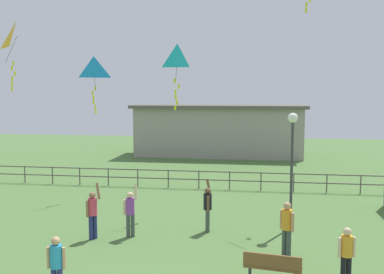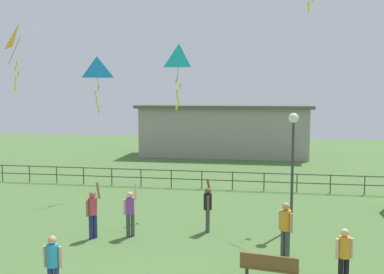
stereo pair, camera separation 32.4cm
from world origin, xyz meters
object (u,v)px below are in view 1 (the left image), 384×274
object	(u,v)px
lamppost	(292,145)
person_0	(56,263)
person_4	(208,206)
person_3	(130,210)
person_1	(287,226)
park_bench	(273,267)
person_7	(93,211)
kite_2	(94,69)
kite_1	(177,60)
person_2	(347,252)
kite_4	(17,38)

from	to	relation	value
lamppost	person_0	bearing A→B (deg)	-133.03
lamppost	person_4	bearing A→B (deg)	-165.00
person_0	person_3	size ratio (longest dim) A/B	0.84
person_1	person_3	bearing A→B (deg)	167.74
park_bench	person_1	distance (m)	2.10
person_7	kite_2	distance (m)	8.34
person_3	person_7	world-z (taller)	person_7
kite_1	kite_2	distance (m)	4.81
person_0	person_2	distance (m)	7.30
person_0	kite_1	bearing A→B (deg)	80.48
person_7	kite_4	xyz separation A→B (m)	(-4.78, 3.93, 6.33)
lamppost	kite_4	distance (m)	12.40
park_bench	kite_4	size ratio (longest dim) A/B	0.52
park_bench	person_0	xyz separation A→B (m)	(-5.19, -1.59, 0.43)
kite_4	person_7	bearing A→B (deg)	-39.40
person_2	person_3	bearing A→B (deg)	156.39
kite_4	kite_2	bearing A→B (deg)	41.68
person_4	person_0	bearing A→B (deg)	-118.29
park_bench	kite_2	size ratio (longest dim) A/B	0.57
person_0	kite_1	xyz separation A→B (m)	(1.43, 8.54, 5.44)
person_1	person_7	size ratio (longest dim) A/B	0.89
lamppost	person_2	bearing A→B (deg)	-77.22
kite_1	kite_4	world-z (taller)	kite_4
lamppost	person_4	xyz separation A→B (m)	(-2.98, -0.80, -2.17)
kite_1	person_1	bearing A→B (deg)	-49.52
person_0	person_2	world-z (taller)	person_0
person_4	person_7	distance (m)	4.02
person_1	person_4	world-z (taller)	person_4
person_2	kite_4	xyz separation A→B (m)	(-12.60, 6.41, 6.41)
person_7	kite_1	distance (m)	7.18
park_bench	kite_1	bearing A→B (deg)	118.42
kite_2	kite_4	bearing A→B (deg)	-138.32
lamppost	person_0	world-z (taller)	lamppost
park_bench	person_3	xyz separation A→B (m)	(-4.74, 3.11, 0.47)
kite_4	person_0	bearing A→B (deg)	-56.07
person_7	lamppost	bearing A→B (deg)	17.74
kite_2	park_bench	bearing A→B (deg)	-47.54
lamppost	person_3	size ratio (longest dim) A/B	2.29
person_2	person_4	world-z (taller)	person_4
person_2	lamppost	bearing A→B (deg)	102.78
person_1	kite_1	distance (m)	8.45
person_3	kite_4	world-z (taller)	kite_4
person_4	kite_1	distance (m)	6.32
person_2	kite_2	distance (m)	14.25
person_7	kite_1	size ratio (longest dim) A/B	0.71
person_1	person_3	size ratio (longest dim) A/B	0.92
person_0	kite_1	distance (m)	10.22
person_3	kite_1	size ratio (longest dim) A/B	0.68
lamppost	kite_2	world-z (taller)	kite_2
lamppost	kite_1	world-z (taller)	kite_1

